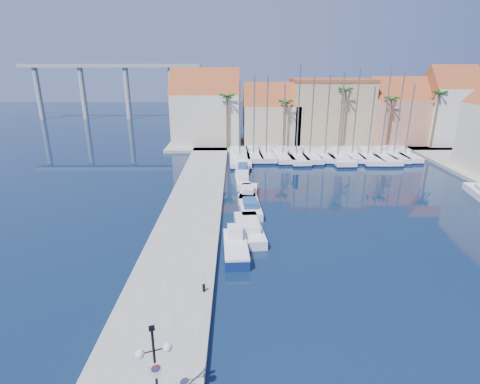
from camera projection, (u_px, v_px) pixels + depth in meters
name	position (u px, v px, depth m)	size (l,w,h in m)	color
ground	(299.00, 282.00, 26.52)	(260.00, 260.00, 0.00)	black
quay_west	(193.00, 209.00, 39.11)	(6.00, 77.00, 0.50)	gray
shore_north	(311.00, 142.00, 71.88)	(54.00, 16.00, 0.50)	gray
lamp_post	(154.00, 357.00, 15.24)	(1.44, 0.77, 4.42)	black
bollard	(204.00, 288.00, 24.56)	(0.20, 0.20, 0.50)	black
fishing_boat	(236.00, 246.00, 30.38)	(2.15, 5.66, 1.95)	navy
motorboat_west_0	(249.00, 229.00, 33.84)	(2.84, 6.98, 1.40)	white
motorboat_west_1	(250.00, 206.00, 39.20)	(2.45, 6.50, 1.40)	white
motorboat_west_2	(248.00, 193.00, 43.19)	(2.38, 5.88, 1.40)	white
motorboat_west_3	(243.00, 181.00, 47.60)	(1.95, 5.35, 1.40)	white
motorboat_west_4	(243.00, 169.00, 52.96)	(2.25, 5.76, 1.40)	white
motorboat_west_5	(240.00, 160.00, 57.58)	(2.20, 6.37, 1.40)	white
sailboat_0	(240.00, 157.00, 59.55)	(3.46, 12.12, 12.23)	white
sailboat_1	(253.00, 154.00, 61.00)	(2.91, 9.59, 13.04)	white
sailboat_2	(266.00, 155.00, 60.72)	(2.94, 9.04, 12.76)	white
sailboat_3	(282.00, 155.00, 60.79)	(3.23, 10.29, 11.81)	white
sailboat_4	(295.00, 156.00, 60.18)	(3.50, 10.86, 14.56)	white
sailboat_5	(309.00, 155.00, 60.65)	(2.91, 10.19, 12.68)	white
sailboat_6	(324.00, 155.00, 60.65)	(2.73, 8.78, 13.08)	white
sailboat_7	(336.00, 156.00, 59.99)	(3.42, 11.52, 13.52)	white
sailboat_8	(351.00, 154.00, 60.86)	(2.52, 9.36, 14.02)	white
sailboat_9	(366.00, 156.00, 60.18)	(3.47, 11.01, 11.34)	white
sailboat_10	(379.00, 156.00, 60.19)	(3.60, 11.16, 14.35)	white
sailboat_11	(392.00, 154.00, 61.02)	(2.95, 10.02, 13.60)	white
sailboat_12	(403.00, 155.00, 60.96)	(2.68, 9.24, 11.67)	white
building_0	(206.00, 110.00, 68.70)	(12.30, 9.00, 13.50)	beige
building_1	(271.00, 117.00, 69.21)	(10.30, 8.00, 11.00)	tan
building_2	(329.00, 111.00, 69.94)	(14.20, 10.20, 11.50)	tan
building_3	(395.00, 113.00, 69.24)	(10.30, 8.00, 12.00)	#B06F59
building_4	(447.00, 108.00, 68.02)	(8.30, 8.00, 14.00)	silver
palm_0	(227.00, 98.00, 63.18)	(2.60, 2.60, 10.15)	brown
palm_1	(286.00, 104.00, 63.58)	(2.60, 2.60, 9.15)	brown
palm_2	(345.00, 92.00, 63.05)	(2.60, 2.60, 11.15)	brown
palm_3	(391.00, 101.00, 63.59)	(2.60, 2.60, 9.65)	brown
palm_4	(439.00, 95.00, 63.36)	(2.60, 2.60, 10.65)	brown
viaduct	(107.00, 80.00, 100.28)	(48.00, 2.20, 14.45)	#9E9E99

